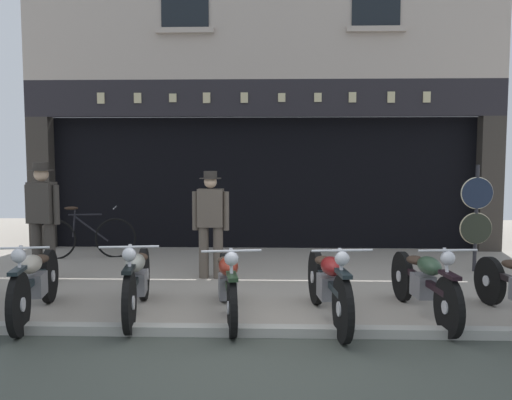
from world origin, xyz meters
TOP-DOWN VIEW (x-y plane):
  - ground at (0.00, -0.98)m, footprint 21.24×22.00m
  - shop_facade at (0.00, 6.98)m, footprint 9.54×4.42m
  - motorcycle_left at (-2.52, 0.60)m, footprint 0.62×1.96m
  - motorcycle_center_left at (-1.38, 0.74)m, footprint 0.62×2.01m
  - motorcycle_center at (-0.31, 0.69)m, footprint 0.62×1.98m
  - motorcycle_center_right at (0.83, 0.59)m, footprint 0.62×2.07m
  - motorcycle_right at (1.94, 0.76)m, footprint 0.62×2.03m
  - salesman_left at (-3.18, 2.37)m, footprint 0.55×0.36m
  - shopkeeper_center at (-0.74, 2.66)m, footprint 0.56×0.33m
  - tyre_sign_pole at (3.45, 3.25)m, footprint 0.51×0.06m
  - advert_board_near at (-1.76, 5.40)m, footprint 0.74×0.03m
  - advert_board_far at (-2.81, 5.40)m, footprint 0.70×0.03m
  - leaning_bicycle at (-3.19, 4.14)m, footprint 1.77×0.53m

SIDE VIEW (x-z plane):
  - ground at x=0.00m, z-range -0.13..0.05m
  - leaning_bicycle at x=-3.19m, z-range -0.09..0.87m
  - motorcycle_center at x=-0.31m, z-range -0.04..0.87m
  - motorcycle_right at x=1.94m, z-range -0.04..0.88m
  - motorcycle_center_left at x=-1.38m, z-range -0.03..0.90m
  - motorcycle_left at x=-2.52m, z-range -0.03..0.90m
  - motorcycle_center_right at x=0.83m, z-range -0.03..0.90m
  - shopkeeper_center at x=-0.74m, z-range 0.08..1.71m
  - tyre_sign_pole at x=3.45m, z-range 0.10..1.81m
  - salesman_left at x=-3.18m, z-range 0.11..1.87m
  - advert_board_far at x=-2.81m, z-range 1.22..2.24m
  - advert_board_near at x=-1.76m, z-range 1.27..2.19m
  - shop_facade at x=0.00m, z-range -1.57..5.12m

